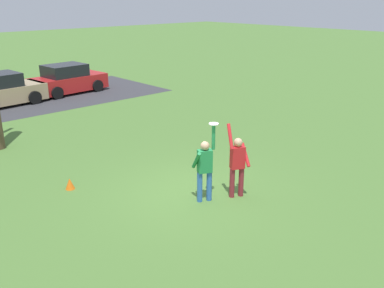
{
  "coord_description": "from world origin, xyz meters",
  "views": [
    {
      "loc": [
        -7.05,
        -7.62,
        5.07
      ],
      "look_at": [
        0.34,
        0.34,
        1.25
      ],
      "focal_mm": 39.17,
      "sensor_mm": 36.0,
      "label": 1
    }
  ],
  "objects_px": {
    "person_catcher": "(205,166)",
    "parked_car_red": "(68,80)",
    "field_cone_orange": "(70,184)",
    "person_defender": "(237,162)",
    "frisbee_disc": "(214,124)"
  },
  "relations": [
    {
      "from": "person_catcher",
      "to": "parked_car_red",
      "type": "height_order",
      "value": "person_catcher"
    },
    {
      "from": "parked_car_red",
      "to": "field_cone_orange",
      "type": "relative_size",
      "value": 13.24
    },
    {
      "from": "person_catcher",
      "to": "field_cone_orange",
      "type": "relative_size",
      "value": 6.5
    },
    {
      "from": "person_defender",
      "to": "parked_car_red",
      "type": "xyz_separation_m",
      "value": [
        2.81,
        14.94,
        -0.25
      ]
    },
    {
      "from": "person_defender",
      "to": "parked_car_red",
      "type": "distance_m",
      "value": 15.21
    },
    {
      "from": "frisbee_disc",
      "to": "parked_car_red",
      "type": "height_order",
      "value": "frisbee_disc"
    },
    {
      "from": "person_catcher",
      "to": "field_cone_orange",
      "type": "height_order",
      "value": "person_catcher"
    },
    {
      "from": "person_catcher",
      "to": "person_defender",
      "type": "bearing_deg",
      "value": -0.0
    },
    {
      "from": "frisbee_disc",
      "to": "field_cone_orange",
      "type": "height_order",
      "value": "frisbee_disc"
    },
    {
      "from": "frisbee_disc",
      "to": "field_cone_orange",
      "type": "relative_size",
      "value": 0.77
    },
    {
      "from": "person_catcher",
      "to": "person_defender",
      "type": "height_order",
      "value": "person_catcher"
    },
    {
      "from": "person_defender",
      "to": "frisbee_disc",
      "type": "relative_size",
      "value": 8.27
    },
    {
      "from": "field_cone_orange",
      "to": "frisbee_disc",
      "type": "bearing_deg",
      "value": -52.12
    },
    {
      "from": "person_defender",
      "to": "parked_car_red",
      "type": "relative_size",
      "value": 0.48
    },
    {
      "from": "person_catcher",
      "to": "parked_car_red",
      "type": "bearing_deg",
      "value": 102.11
    }
  ]
}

